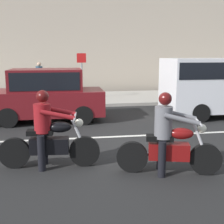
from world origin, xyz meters
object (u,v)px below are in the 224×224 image
Objects in this scene: motorcycle_with_rider_gray at (168,141)px; street_sign_post at (82,71)px; motorcycle_with_rider_crimson at (48,136)px; pedestrian_bystander at (40,76)px; parked_hatchback_maroon at (47,94)px.

street_sign_post is (-1.06, 9.38, 0.84)m from motorcycle_with_rider_gray.
pedestrian_bystander is at bearing 94.81° from motorcycle_with_rider_crimson.
pedestrian_bystander is (-0.60, 5.38, 0.23)m from parked_hatchback_maroon.
parked_hatchback_maroon is (-0.23, 4.46, 0.28)m from motorcycle_with_rider_crimson.
motorcycle_with_rider_crimson is 8.79m from street_sign_post.
motorcycle_with_rider_gray is 1.14× the size of pedestrian_bystander.
parked_hatchback_maroon reaches higher than motorcycle_with_rider_gray.
motorcycle_with_rider_crimson is 0.54× the size of parked_hatchback_maroon.
motorcycle_with_rider_crimson is at bearing -98.18° from street_sign_post.
pedestrian_bystander is (-0.83, 9.84, 0.51)m from motorcycle_with_rider_crimson.
street_sign_post is at bearing 96.42° from motorcycle_with_rider_gray.
motorcycle_with_rider_crimson is 0.93× the size of street_sign_post.
street_sign_post is at bearing -29.59° from pedestrian_bystander.
street_sign_post reaches higher than pedestrian_bystander.
street_sign_post is at bearing 81.82° from motorcycle_with_rider_crimson.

